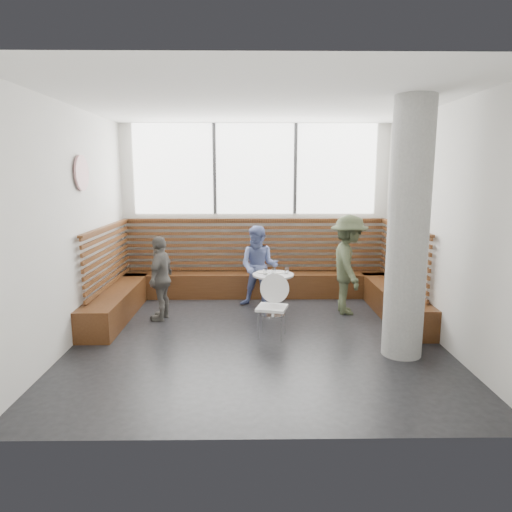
{
  "coord_description": "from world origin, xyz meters",
  "views": [
    {
      "loc": [
        -0.09,
        -6.14,
        2.29
      ],
      "look_at": [
        0.0,
        1.0,
        1.0
      ],
      "focal_mm": 32.0,
      "sensor_mm": 36.0,
      "label": 1
    }
  ],
  "objects_px": {
    "adult_man": "(348,265)",
    "cafe_table": "(273,286)",
    "concrete_column": "(408,231)",
    "child_back": "(259,267)",
    "child_left": "(161,278)",
    "cafe_chair": "(272,301)"
  },
  "relations": [
    {
      "from": "cafe_chair",
      "to": "adult_man",
      "type": "bearing_deg",
      "value": 53.88
    },
    {
      "from": "cafe_table",
      "to": "child_left",
      "type": "relative_size",
      "value": 0.51
    },
    {
      "from": "cafe_chair",
      "to": "child_left",
      "type": "bearing_deg",
      "value": 169.92
    },
    {
      "from": "cafe_chair",
      "to": "child_left",
      "type": "height_order",
      "value": "child_left"
    },
    {
      "from": "concrete_column",
      "to": "cafe_chair",
      "type": "bearing_deg",
      "value": 156.66
    },
    {
      "from": "concrete_column",
      "to": "cafe_chair",
      "type": "relative_size",
      "value": 3.63
    },
    {
      "from": "concrete_column",
      "to": "child_back",
      "type": "xyz_separation_m",
      "value": [
        -1.79,
        2.17,
        -0.89
      ]
    },
    {
      "from": "cafe_table",
      "to": "adult_man",
      "type": "distance_m",
      "value": 1.29
    },
    {
      "from": "adult_man",
      "to": "child_back",
      "type": "xyz_separation_m",
      "value": [
        -1.46,
        0.39,
        -0.11
      ]
    },
    {
      "from": "cafe_chair",
      "to": "child_left",
      "type": "xyz_separation_m",
      "value": [
        -1.71,
        0.78,
        0.15
      ]
    },
    {
      "from": "adult_man",
      "to": "cafe_table",
      "type": "bearing_deg",
      "value": 96.22
    },
    {
      "from": "cafe_table",
      "to": "adult_man",
      "type": "relative_size",
      "value": 0.42
    },
    {
      "from": "adult_man",
      "to": "concrete_column",
      "type": "bearing_deg",
      "value": -168.11
    },
    {
      "from": "concrete_column",
      "to": "child_back",
      "type": "relative_size",
      "value": 2.26
    },
    {
      "from": "child_left",
      "to": "adult_man",
      "type": "bearing_deg",
      "value": 106.24
    },
    {
      "from": "cafe_chair",
      "to": "adult_man",
      "type": "relative_size",
      "value": 0.54
    },
    {
      "from": "adult_man",
      "to": "child_back",
      "type": "bearing_deg",
      "value": 76.43
    },
    {
      "from": "cafe_table",
      "to": "cafe_chair",
      "type": "height_order",
      "value": "cafe_chair"
    },
    {
      "from": "concrete_column",
      "to": "child_left",
      "type": "xyz_separation_m",
      "value": [
        -3.35,
        1.49,
        -0.93
      ]
    },
    {
      "from": "concrete_column",
      "to": "child_left",
      "type": "relative_size",
      "value": 2.39
    },
    {
      "from": "concrete_column",
      "to": "adult_man",
      "type": "bearing_deg",
      "value": 100.45
    },
    {
      "from": "child_back",
      "to": "cafe_table",
      "type": "bearing_deg",
      "value": -52.89
    }
  ]
}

